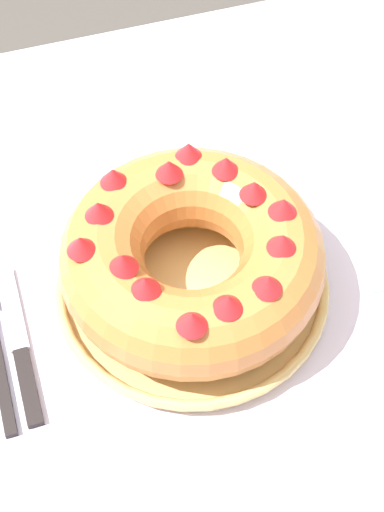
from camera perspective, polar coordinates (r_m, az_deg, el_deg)
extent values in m
plane|color=#4C4742|center=(1.50, 1.26, -19.28)|extent=(8.00, 8.00, 0.00)
cube|color=silver|center=(0.80, 2.22, -3.77)|extent=(1.16, 0.99, 0.03)
cylinder|color=brown|center=(1.50, 14.92, 6.71)|extent=(0.06, 0.06, 0.74)
cylinder|color=tan|center=(0.79, 0.00, -2.63)|extent=(0.29, 0.29, 0.01)
torus|color=tan|center=(0.78, 0.00, -2.17)|extent=(0.30, 0.30, 0.01)
torus|color=#C67538|center=(0.74, 0.00, 0.00)|extent=(0.28, 0.28, 0.09)
cone|color=red|center=(0.74, -6.32, 6.40)|extent=(0.04, 0.04, 0.02)
cone|color=red|center=(0.71, -7.50, 3.74)|extent=(0.04, 0.04, 0.02)
cone|color=red|center=(0.69, -8.91, 0.96)|extent=(0.03, 0.03, 0.02)
cone|color=red|center=(0.67, -5.55, -0.44)|extent=(0.04, 0.04, 0.02)
cone|color=red|center=(0.66, -3.77, -2.30)|extent=(0.03, 0.03, 0.02)
cone|color=red|center=(0.63, -0.01, -5.14)|extent=(0.04, 0.04, 0.02)
cone|color=red|center=(0.65, 2.90, -3.73)|extent=(0.03, 0.03, 0.02)
cone|color=red|center=(0.66, 6.08, -2.14)|extent=(0.04, 0.04, 0.02)
cone|color=red|center=(0.69, 7.24, 1.16)|extent=(0.04, 0.04, 0.02)
cone|color=red|center=(0.72, 7.31, 4.01)|extent=(0.03, 0.03, 0.02)
cone|color=red|center=(0.73, 4.98, 5.41)|extent=(0.03, 0.03, 0.02)
cone|color=red|center=(0.75, 2.72, 7.34)|extent=(0.04, 0.04, 0.02)
cone|color=red|center=(0.76, -0.41, 8.45)|extent=(0.04, 0.04, 0.02)
cone|color=red|center=(0.75, -1.86, 7.08)|extent=(0.03, 0.03, 0.02)
cube|color=black|center=(0.77, -15.12, -8.85)|extent=(0.01, 0.15, 0.01)
cube|color=black|center=(0.75, -12.97, -10.17)|extent=(0.02, 0.09, 0.01)
cube|color=silver|center=(0.80, -14.21, -4.13)|extent=(0.02, 0.11, 0.00)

